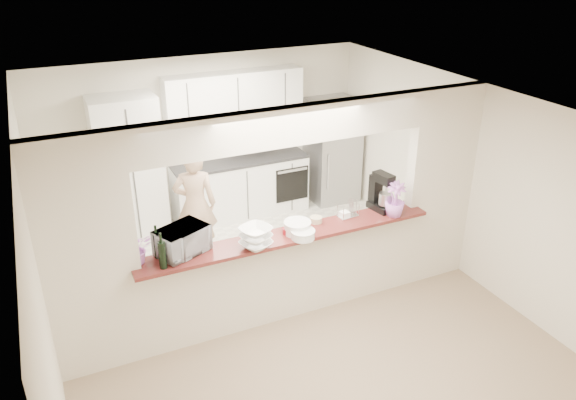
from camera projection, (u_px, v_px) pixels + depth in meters
floor at (287, 314)px, 6.60m from camera, size 6.00×6.00×0.00m
tile_overlay at (241, 253)px, 7.87m from camera, size 5.00×2.90×0.01m
partition at (287, 200)px, 5.97m from camera, size 5.00×0.15×2.50m
bar_counter at (287, 272)px, 6.35m from camera, size 3.40×0.38×1.09m
kitchen_cabinets at (199, 163)px, 8.35m from camera, size 3.15×0.62×2.25m
refrigerator at (332, 150)px, 9.20m from camera, size 0.75×0.70×1.70m
flower_left at (137, 249)px, 5.50m from camera, size 0.32×0.29×0.32m
wine_bottle_a at (162, 254)px, 5.42m from camera, size 0.08×0.08×0.38m
wine_bottle_b at (157, 245)px, 5.60m from camera, size 0.07×0.07×0.36m
toaster_oven at (182, 241)px, 5.68m from camera, size 0.61×0.53×0.28m
serving_bowls at (256, 238)px, 5.79m from camera, size 0.41×0.41×0.23m
plate_stack_a at (297, 227)px, 6.10m from camera, size 0.30×0.30×0.14m
plate_stack_b at (303, 234)px, 6.00m from camera, size 0.27×0.27×0.09m
red_bowl at (289, 231)px, 6.10m from camera, size 0.14×0.14×0.06m
tan_bowl at (316, 220)px, 6.35m from camera, size 0.14×0.14×0.07m
utensil_caddy at (348, 209)px, 6.45m from camera, size 0.25×0.16×0.22m
stand_mixer at (381, 193)px, 6.58m from camera, size 0.25×0.34×0.46m
flower_right at (395, 199)px, 6.43m from camera, size 0.29×0.29×0.42m
person at (195, 205)px, 7.48m from camera, size 0.65×0.52×1.56m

